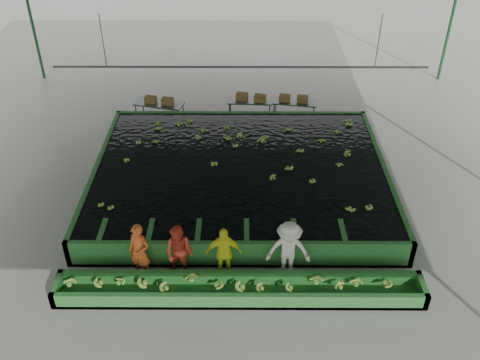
{
  "coord_description": "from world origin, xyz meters",
  "views": [
    {
      "loc": [
        0.06,
        -13.74,
        10.95
      ],
      "look_at": [
        0.0,
        0.5,
        1.0
      ],
      "focal_mm": 40.0,
      "sensor_mm": 36.0,
      "label": 1
    }
  ],
  "objects_px": {
    "worker_a": "(139,252)",
    "packing_table_mid": "(250,109)",
    "packing_table_left": "(160,113)",
    "packing_table_right": "(294,110)",
    "sorting_trough": "(239,289)",
    "box_stack_mid": "(251,100)",
    "box_stack_left": "(159,103)",
    "worker_b": "(179,252)",
    "box_stack_right": "(293,101)",
    "worker_c": "(223,253)",
    "flotation_tank": "(240,176)",
    "worker_d": "(288,251)"
  },
  "relations": [
    {
      "from": "worker_d",
      "to": "packing_table_right",
      "type": "bearing_deg",
      "value": 86.95
    },
    {
      "from": "worker_b",
      "to": "box_stack_right",
      "type": "distance_m",
      "value": 10.08
    },
    {
      "from": "packing_table_mid",
      "to": "packing_table_right",
      "type": "xyz_separation_m",
      "value": [
        1.88,
        -0.08,
        -0.01
      ]
    },
    {
      "from": "packing_table_left",
      "to": "box_stack_left",
      "type": "relative_size",
      "value": 1.71
    },
    {
      "from": "packing_table_left",
      "to": "packing_table_mid",
      "type": "relative_size",
      "value": 1.08
    },
    {
      "from": "worker_c",
      "to": "worker_d",
      "type": "distance_m",
      "value": 1.79
    },
    {
      "from": "sorting_trough",
      "to": "worker_a",
      "type": "distance_m",
      "value": 2.95
    },
    {
      "from": "box_stack_right",
      "to": "worker_a",
      "type": "bearing_deg",
      "value": -118.17
    },
    {
      "from": "worker_a",
      "to": "packing_table_right",
      "type": "xyz_separation_m",
      "value": [
        5.03,
        9.32,
        -0.46
      ]
    },
    {
      "from": "sorting_trough",
      "to": "box_stack_right",
      "type": "relative_size",
      "value": 8.25
    },
    {
      "from": "worker_c",
      "to": "flotation_tank",
      "type": "bearing_deg",
      "value": 80.5
    },
    {
      "from": "sorting_trough",
      "to": "worker_d",
      "type": "height_order",
      "value": "worker_d"
    },
    {
      "from": "worker_a",
      "to": "packing_table_left",
      "type": "bearing_deg",
      "value": 115.91
    },
    {
      "from": "worker_a",
      "to": "packing_table_mid",
      "type": "bearing_deg",
      "value": 93.45
    },
    {
      "from": "sorting_trough",
      "to": "worker_c",
      "type": "height_order",
      "value": "worker_c"
    },
    {
      "from": "sorting_trough",
      "to": "worker_c",
      "type": "xyz_separation_m",
      "value": [
        -0.44,
        0.8,
        0.6
      ]
    },
    {
      "from": "worker_a",
      "to": "box_stack_mid",
      "type": "bearing_deg",
      "value": 93.14
    },
    {
      "from": "worker_a",
      "to": "box_stack_right",
      "type": "bearing_deg",
      "value": 83.83
    },
    {
      "from": "flotation_tank",
      "to": "worker_c",
      "type": "distance_m",
      "value": 4.34
    },
    {
      "from": "worker_c",
      "to": "packing_table_mid",
      "type": "distance_m",
      "value": 9.44
    },
    {
      "from": "packing_table_mid",
      "to": "worker_b",
      "type": "bearing_deg",
      "value": -102.33
    },
    {
      "from": "packing_table_left",
      "to": "box_stack_left",
      "type": "xyz_separation_m",
      "value": [
        0.01,
        -0.03,
        0.46
      ]
    },
    {
      "from": "worker_c",
      "to": "box_stack_left",
      "type": "distance_m",
      "value": 9.42
    },
    {
      "from": "flotation_tank",
      "to": "box_stack_left",
      "type": "bearing_deg",
      "value": 125.87
    },
    {
      "from": "sorting_trough",
      "to": "worker_c",
      "type": "relative_size",
      "value": 5.9
    },
    {
      "from": "flotation_tank",
      "to": "packing_table_right",
      "type": "distance_m",
      "value": 5.51
    },
    {
      "from": "sorting_trough",
      "to": "packing_table_mid",
      "type": "relative_size",
      "value": 5.33
    },
    {
      "from": "flotation_tank",
      "to": "box_stack_right",
      "type": "xyz_separation_m",
      "value": [
        2.22,
        5.0,
        0.39
      ]
    },
    {
      "from": "packing_table_left",
      "to": "packing_table_right",
      "type": "bearing_deg",
      "value": 3.34
    },
    {
      "from": "box_stack_right",
      "to": "worker_d",
      "type": "bearing_deg",
      "value": -95.34
    },
    {
      "from": "worker_b",
      "to": "box_stack_right",
      "type": "bearing_deg",
      "value": 86.87
    },
    {
      "from": "sorting_trough",
      "to": "packing_table_right",
      "type": "height_order",
      "value": "packing_table_right"
    },
    {
      "from": "packing_table_right",
      "to": "flotation_tank",
      "type": "bearing_deg",
      "value": -114.33
    },
    {
      "from": "worker_c",
      "to": "box_stack_left",
      "type": "bearing_deg",
      "value": 104.47
    },
    {
      "from": "box_stack_left",
      "to": "flotation_tank",
      "type": "bearing_deg",
      "value": -54.13
    },
    {
      "from": "worker_c",
      "to": "packing_table_left",
      "type": "bearing_deg",
      "value": 104.48
    },
    {
      "from": "worker_c",
      "to": "worker_b",
      "type": "bearing_deg",
      "value": 176.39
    },
    {
      "from": "packing_table_mid",
      "to": "packing_table_right",
      "type": "distance_m",
      "value": 1.88
    },
    {
      "from": "box_stack_mid",
      "to": "worker_d",
      "type": "bearing_deg",
      "value": -84.44
    },
    {
      "from": "sorting_trough",
      "to": "box_stack_mid",
      "type": "bearing_deg",
      "value": 87.55
    },
    {
      "from": "worker_b",
      "to": "packing_table_right",
      "type": "xyz_separation_m",
      "value": [
        3.93,
        9.32,
        -0.44
      ]
    },
    {
      "from": "sorting_trough",
      "to": "packing_table_left",
      "type": "relative_size",
      "value": 4.95
    },
    {
      "from": "worker_c",
      "to": "worker_a",
      "type": "bearing_deg",
      "value": 176.39
    },
    {
      "from": "flotation_tank",
      "to": "worker_a",
      "type": "distance_m",
      "value": 5.13
    },
    {
      "from": "box_stack_mid",
      "to": "packing_table_mid",
      "type": "bearing_deg",
      "value": 143.25
    },
    {
      "from": "packing_table_left",
      "to": "flotation_tank",
      "type": "bearing_deg",
      "value": -54.22
    },
    {
      "from": "box_stack_right",
      "to": "sorting_trough",
      "type": "bearing_deg",
      "value": -102.37
    },
    {
      "from": "worker_a",
      "to": "box_stack_left",
      "type": "distance_m",
      "value": 8.98
    },
    {
      "from": "worker_a",
      "to": "packing_table_right",
      "type": "distance_m",
      "value": 10.6
    },
    {
      "from": "packing_table_mid",
      "to": "packing_table_left",
      "type": "bearing_deg",
      "value": -173.82
    }
  ]
}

